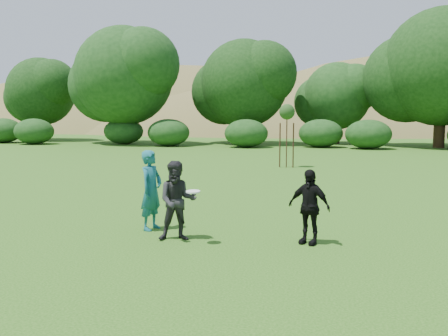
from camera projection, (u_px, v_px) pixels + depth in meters
The scene contains 8 objects.
ground at pixel (192, 241), 9.77m from camera, with size 120.00×120.00×0.00m, color #19470C.
player_teal at pixel (151, 190), 10.61m from camera, with size 0.62×0.41×1.71m, color #175D68.
player_grey at pixel (177, 201), 9.73m from camera, with size 0.76×0.59×1.57m, color #242326.
player_black at pixel (309, 207), 9.47m from camera, with size 0.84×0.35×1.44m, color black.
frisbee at pixel (193, 192), 9.37m from camera, with size 0.27×0.27×0.04m.
sapling at pixel (287, 114), 22.28m from camera, with size 0.70×0.70×2.85m.
hillside at pixel (309, 205), 77.74m from camera, with size 150.00×72.00×52.00m.
tree_row at pixel (341, 79), 36.41m from camera, with size 53.92×10.38×9.62m.
Camera 1 is at (2.62, -9.20, 2.52)m, focal length 40.00 mm.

